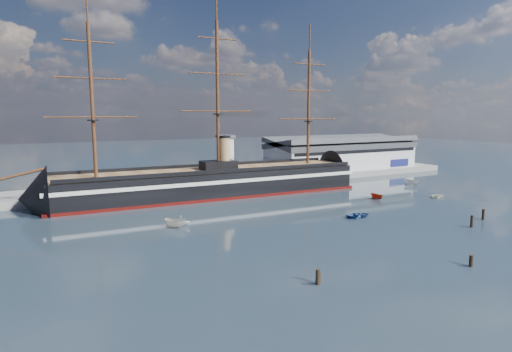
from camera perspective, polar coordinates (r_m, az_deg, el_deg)
ground at (r=111.80m, az=1.77°, el=-4.01°), size 600.00×600.00×0.00m
quay at (r=147.55m, az=-2.05°, el=-1.02°), size 180.00×18.00×2.00m
warehouse at (r=176.49m, az=11.38°, el=2.96°), size 63.00×21.00×11.60m
quay_tower at (r=140.57m, az=-4.06°, el=2.52°), size 5.00×5.00×15.00m
warship at (r=124.64m, az=-6.58°, el=-0.90°), size 113.19×19.77×53.94m
motorboat_a at (r=92.37m, az=-10.75°, el=-6.78°), size 6.15×5.28×2.40m
motorboat_b at (r=102.25m, az=13.52°, el=-5.40°), size 1.82×3.78×1.71m
motorboat_c at (r=125.33m, az=15.83°, el=-2.98°), size 5.04×2.02×1.99m
motorboat_d at (r=93.99m, az=-9.85°, el=-6.49°), size 6.74×5.78×2.31m
motorboat_e at (r=133.46m, az=23.16°, el=-2.67°), size 1.71×3.03×1.33m
motorboat_f at (r=153.61m, az=20.02°, el=-1.14°), size 6.60×3.37×2.52m
piling_near_left at (r=62.51m, az=8.22°, el=-14.13°), size 0.64×0.64×2.92m
piling_near_mid at (r=76.45m, az=26.72°, el=-10.73°), size 0.64×0.64×2.56m
piling_near_right at (r=101.77m, az=26.78°, el=-6.13°), size 0.64×0.64×3.33m
piling_far_right at (r=110.18m, az=28.00°, el=-5.17°), size 0.64×0.64×3.17m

